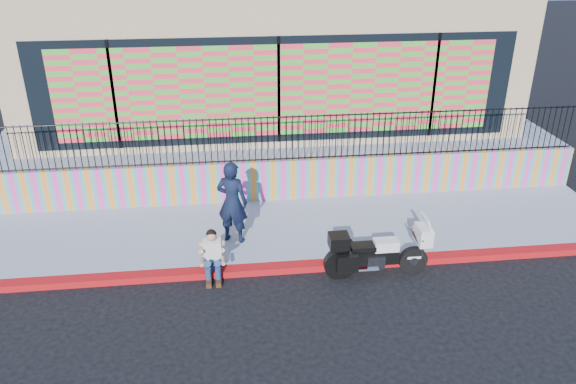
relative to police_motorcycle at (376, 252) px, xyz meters
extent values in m
plane|color=black|center=(-1.56, 0.37, -0.57)|extent=(90.00, 90.00, 0.00)
cube|color=#AB0E0C|center=(-1.56, 0.37, -0.50)|extent=(16.00, 0.30, 0.15)
cube|color=#8A90A6|center=(-1.56, 2.02, -0.50)|extent=(16.00, 3.00, 0.15)
cube|color=#F741A6|center=(-1.56, 3.62, 0.13)|extent=(16.00, 0.20, 1.10)
cube|color=#8A90A6|center=(-1.56, 8.72, 0.05)|extent=(16.00, 10.00, 1.25)
cube|color=#CDAF89|center=(-1.56, 8.52, 2.68)|extent=(14.00, 8.00, 4.00)
cube|color=black|center=(-1.56, 4.50, 2.28)|extent=(12.60, 0.04, 2.80)
cube|color=#FC384D|center=(-1.56, 4.47, 2.28)|extent=(11.48, 0.02, 2.40)
cylinder|color=black|center=(0.83, 0.00, -0.27)|extent=(0.61, 0.13, 0.61)
cylinder|color=black|center=(-0.75, 0.00, -0.27)|extent=(0.61, 0.13, 0.61)
cube|color=black|center=(0.04, 0.00, -0.11)|extent=(0.88, 0.26, 0.32)
cube|color=silver|center=(0.00, 0.00, -0.20)|extent=(0.37, 0.32, 0.28)
cube|color=white|center=(0.21, 0.00, 0.15)|extent=(0.51, 0.30, 0.22)
cube|color=black|center=(-0.28, 0.00, 0.13)|extent=(0.51, 0.32, 0.11)
cube|color=white|center=(1.00, 0.00, 0.34)|extent=(0.28, 0.48, 0.39)
cube|color=silver|center=(1.04, 0.00, 0.64)|extent=(0.17, 0.43, 0.31)
cube|color=black|center=(-0.79, 0.00, 0.31)|extent=(0.41, 0.39, 0.28)
cube|color=black|center=(-0.66, -0.28, -0.06)|extent=(0.45, 0.17, 0.37)
cube|color=black|center=(-0.66, 0.28, -0.06)|extent=(0.45, 0.17, 0.37)
cube|color=white|center=(0.83, 0.00, -0.17)|extent=(0.30, 0.15, 0.06)
imported|color=black|center=(-2.93, 1.56, 0.56)|extent=(0.84, 0.71, 1.96)
cube|color=navy|center=(-3.40, 0.47, -0.33)|extent=(0.36, 0.28, 0.18)
cube|color=silver|center=(-3.40, 0.43, 0.02)|extent=(0.38, 0.27, 0.54)
sphere|color=tan|center=(-3.40, 0.39, 0.38)|extent=(0.21, 0.21, 0.21)
cube|color=#472814|center=(-3.50, 0.03, -0.52)|extent=(0.11, 0.26, 0.10)
cube|color=#472814|center=(-3.30, 0.03, -0.52)|extent=(0.11, 0.26, 0.10)
camera|label=1|loc=(-3.00, -9.78, 6.17)|focal=35.00mm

